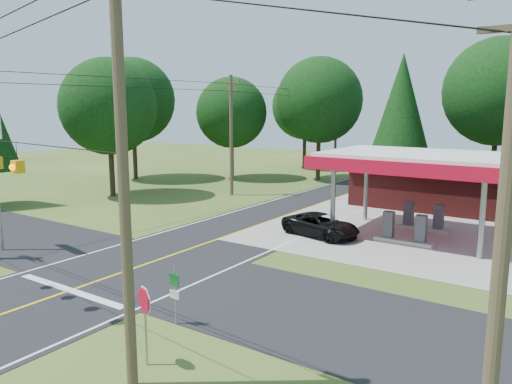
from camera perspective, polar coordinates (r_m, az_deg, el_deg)
The scene contains 14 objects.
ground at distance 24.28m, azimuth -13.47°, elevation -8.41°, with size 120.00×120.00×0.00m, color #38541D.
main_highway at distance 24.28m, azimuth -13.47°, elevation -8.39°, with size 8.00×120.00×0.02m, color black.
cross_road at distance 24.28m, azimuth -13.47°, elevation -8.38°, with size 70.00×7.00×0.02m, color black.
lane_center_yellow at distance 24.27m, azimuth -13.47°, elevation -8.35°, with size 0.15×110.00×0.00m, color yellow.
gas_canopy at distance 29.72m, azimuth 17.99°, elevation 3.12°, with size 10.60×7.40×4.88m.
convenience_store at distance 39.43m, azimuth 23.33°, elevation 0.88°, with size 16.40×7.55×3.80m.
utility_pole_near_right at distance 12.94m, azimuth -14.97°, elevation 2.74°, with size 1.80×0.30×11.50m.
utility_pole_far_left at distance 41.91m, azimuth -2.85°, elevation 6.67°, with size 1.80×0.30×10.00m.
utility_pole_right_b at distance 10.21m, azimuth 26.42°, elevation -4.11°, with size 1.80×0.30×10.00m.
utility_pole_north at distance 55.76m, azimuth 9.09°, elevation 6.87°, with size 0.30×0.30×9.50m.
treeline_backdrop at distance 42.67m, azimuth 11.80°, elevation 9.61°, with size 70.27×51.59×13.30m.
suv_car at distance 29.20m, azimuth 7.41°, elevation -3.79°, with size 4.71×4.71×1.31m, color black.
octagonal_stop_sign at distance 14.99m, azimuth -12.63°, elevation -12.68°, with size 0.80×0.34×2.42m.
route_sign_post at distance 17.61m, azimuth -9.27°, elevation -11.01°, with size 0.43×0.10×2.12m.
Camera 1 is at (17.25, -15.37, 7.47)m, focal length 35.00 mm.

